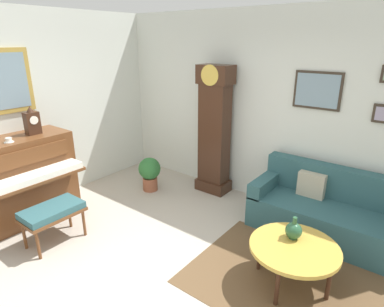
{
  "coord_description": "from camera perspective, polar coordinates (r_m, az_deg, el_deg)",
  "views": [
    {
      "loc": [
        2.02,
        -1.96,
        2.37
      ],
      "look_at": [
        -0.3,
        1.06,
        1.02
      ],
      "focal_mm": 30.23,
      "sensor_mm": 36.0,
      "label": 1
    }
  ],
  "objects": [
    {
      "name": "potted_plant",
      "position": [
        5.34,
        -7.48,
        -3.22
      ],
      "size": [
        0.36,
        0.36,
        0.56
      ],
      "color": "#935138",
      "rests_on": "ground_plane"
    },
    {
      "name": "piano",
      "position": [
        4.91,
        -28.41,
        -4.21
      ],
      "size": [
        0.87,
        1.44,
        1.16
      ],
      "color": "brown",
      "rests_on": "ground_plane"
    },
    {
      "name": "coffee_table",
      "position": [
        3.47,
        17.58,
        -15.72
      ],
      "size": [
        0.88,
        0.88,
        0.45
      ],
      "color": "gold",
      "rests_on": "ground_plane"
    },
    {
      "name": "ground_plane",
      "position": [
        3.71,
        -6.8,
        -21.34
      ],
      "size": [
        6.4,
        6.0,
        0.1
      ],
      "primitive_type": "cube",
      "color": "#B2A899"
    },
    {
      "name": "teacup",
      "position": [
        4.6,
        -29.62,
        2.0
      ],
      "size": [
        0.12,
        0.12,
        0.06
      ],
      "color": "white",
      "rests_on": "piano"
    },
    {
      "name": "wall_left",
      "position": [
        5.11,
        -29.11,
        6.23
      ],
      "size": [
        0.13,
        4.9,
        2.8
      ],
      "color": "silver",
      "rests_on": "ground_plane"
    },
    {
      "name": "piano_bench",
      "position": [
        4.28,
        -23.41,
        -9.52
      ],
      "size": [
        0.42,
        0.7,
        0.48
      ],
      "color": "brown",
      "rests_on": "ground_plane"
    },
    {
      "name": "mantel_clock",
      "position": [
        4.82,
        -26.39,
        5.05
      ],
      "size": [
        0.13,
        0.18,
        0.38
      ],
      "color": "#3D2316",
      "rests_on": "piano"
    },
    {
      "name": "wall_back",
      "position": [
        4.89,
        12.76,
        7.65
      ],
      "size": [
        5.3,
        0.13,
        2.8
      ],
      "color": "silver",
      "rests_on": "ground_plane"
    },
    {
      "name": "couch",
      "position": [
        4.48,
        23.19,
        -9.53
      ],
      "size": [
        1.9,
        0.8,
        0.84
      ],
      "color": "#2D565B",
      "rests_on": "ground_plane"
    },
    {
      "name": "green_jug",
      "position": [
        3.53,
        17.49,
        -12.84
      ],
      "size": [
        0.17,
        0.17,
        0.24
      ],
      "color": "#234C33",
      "rests_on": "coffee_table"
    },
    {
      "name": "grandfather_clock",
      "position": [
        5.09,
        3.96,
        3.45
      ],
      "size": [
        0.52,
        0.34,
        2.03
      ],
      "color": "#3D2316",
      "rests_on": "ground_plane"
    },
    {
      "name": "area_rug",
      "position": [
        3.7,
        17.38,
        -21.24
      ],
      "size": [
        2.1,
        1.5,
        0.01
      ],
      "primitive_type": "cube",
      "color": "brown",
      "rests_on": "ground_plane"
    }
  ]
}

